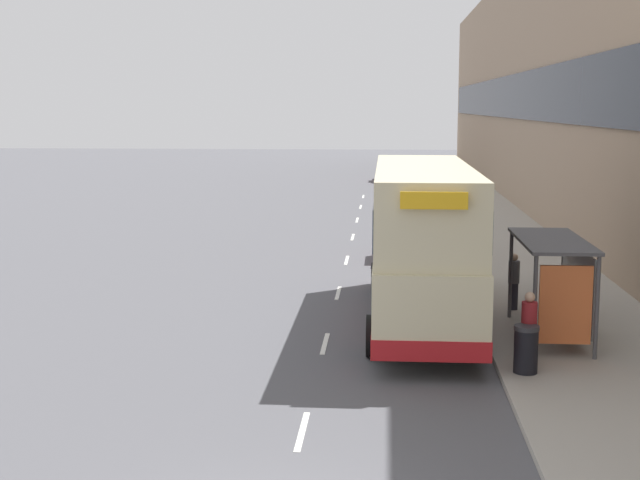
% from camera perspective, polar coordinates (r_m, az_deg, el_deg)
% --- Properties ---
extents(pavement, '(5.00, 93.00, 0.14)m').
position_cam_1_polar(pavement, '(50.22, 9.97, 1.81)').
color(pavement, '#A39E93').
rests_on(pavement, ground_plane).
extents(terrace_facade, '(3.10, 93.00, 14.32)m').
position_cam_1_polar(terrace_facade, '(50.45, 14.76, 9.75)').
color(terrace_facade, '#9E846B').
rests_on(terrace_facade, ground_plane).
extents(lane_mark_1, '(0.12, 2.00, 0.01)m').
position_cam_1_polar(lane_mark_1, '(16.63, -1.15, -12.14)').
color(lane_mark_1, silver).
rests_on(lane_mark_1, ground_plane).
extents(lane_mark_2, '(0.12, 2.00, 0.01)m').
position_cam_1_polar(lane_mark_2, '(22.41, 0.32, -6.64)').
color(lane_mark_2, silver).
rests_on(lane_mark_2, ground_plane).
extents(lane_mark_3, '(0.12, 2.00, 0.01)m').
position_cam_1_polar(lane_mark_3, '(28.31, 1.17, -3.41)').
color(lane_mark_3, silver).
rests_on(lane_mark_3, ground_plane).
extents(lane_mark_4, '(0.12, 2.00, 0.01)m').
position_cam_1_polar(lane_mark_4, '(34.28, 1.72, -1.30)').
color(lane_mark_4, silver).
rests_on(lane_mark_4, ground_plane).
extents(lane_mark_5, '(0.12, 2.00, 0.01)m').
position_cam_1_polar(lane_mark_5, '(40.28, 2.11, 0.18)').
color(lane_mark_5, silver).
rests_on(lane_mark_5, ground_plane).
extents(lane_mark_6, '(0.12, 2.00, 0.01)m').
position_cam_1_polar(lane_mark_6, '(46.31, 2.39, 1.28)').
color(lane_mark_6, silver).
rests_on(lane_mark_6, ground_plane).
extents(lane_mark_7, '(0.12, 2.00, 0.01)m').
position_cam_1_polar(lane_mark_7, '(52.34, 2.61, 2.13)').
color(lane_mark_7, silver).
rests_on(lane_mark_7, ground_plane).
extents(lane_mark_8, '(0.12, 2.00, 0.01)m').
position_cam_1_polar(lane_mark_8, '(58.39, 2.79, 2.80)').
color(lane_mark_8, silver).
rests_on(lane_mark_8, ground_plane).
extents(bus_shelter, '(1.60, 4.20, 2.48)m').
position_cam_1_polar(bus_shelter, '(22.63, 15.13, -1.94)').
color(bus_shelter, '#4C4C51').
rests_on(bus_shelter, ground_plane).
extents(double_decker_bus_near, '(2.85, 10.98, 4.30)m').
position_cam_1_polar(double_decker_bus_near, '(24.21, 6.56, -0.04)').
color(double_decker_bus_near, beige).
rests_on(double_decker_bus_near, ground_plane).
extents(car_0, '(2.04, 4.37, 1.83)m').
position_cam_1_polar(car_0, '(34.93, 5.82, 0.32)').
color(car_0, maroon).
rests_on(car_0, ground_plane).
extents(car_1, '(1.93, 4.41, 1.82)m').
position_cam_1_polar(car_1, '(70.81, 4.53, 4.52)').
color(car_1, maroon).
rests_on(car_1, ground_plane).
extents(pedestrian_at_shelter, '(0.32, 0.32, 1.62)m').
position_cam_1_polar(pedestrian_at_shelter, '(25.89, 12.29, -2.58)').
color(pedestrian_at_shelter, '#23232D').
rests_on(pedestrian_at_shelter, ground_plane).
extents(pedestrian_2, '(0.34, 0.34, 1.73)m').
position_cam_1_polar(pedestrian_2, '(20.16, 13.22, -5.62)').
color(pedestrian_2, '#23232D').
rests_on(pedestrian_2, ground_plane).
extents(pedestrian_3, '(0.37, 0.37, 1.87)m').
position_cam_1_polar(pedestrian_3, '(26.89, 15.96, -2.03)').
color(pedestrian_3, '#23232D').
rests_on(pedestrian_3, ground_plane).
extents(litter_bin, '(0.55, 0.55, 1.05)m').
position_cam_1_polar(litter_bin, '(19.96, 13.04, -6.81)').
color(litter_bin, black).
rests_on(litter_bin, ground_plane).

